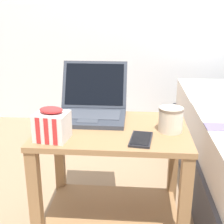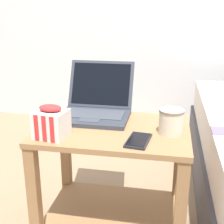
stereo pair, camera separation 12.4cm
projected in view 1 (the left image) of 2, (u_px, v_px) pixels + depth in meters
name	position (u px, v px, depth m)	size (l,w,h in m)	color
bedside_table	(113.00, 170.00, 1.36)	(0.62, 0.44, 0.55)	#997047
laptop	(91.00, 106.00, 1.43)	(0.31, 0.34, 0.23)	#333842
mug_front_left	(170.00, 118.00, 1.25)	(0.10, 0.14, 0.10)	beige
snack_bag	(52.00, 125.00, 1.17)	(0.13, 0.12, 0.13)	white
cell_phone	(141.00, 139.00, 1.17)	(0.10, 0.15, 0.01)	black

